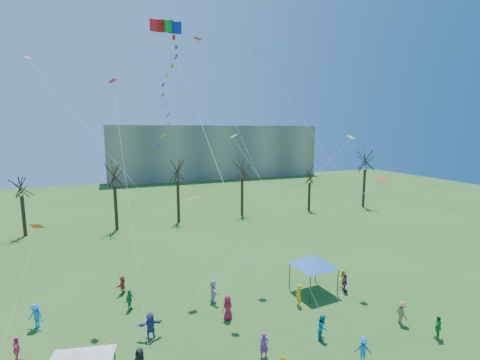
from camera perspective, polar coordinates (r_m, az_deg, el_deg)
name	(u,v)px	position (r m, az deg, el deg)	size (l,w,h in m)	color
distant_building	(215,151)	(99.22, -4.36, 4.88)	(60.00, 14.00, 15.00)	gray
bare_tree_row	(192,177)	(50.59, -8.27, 0.49)	(72.14, 9.27, 10.59)	black
big_box_kite	(172,93)	(20.66, -11.53, 14.33)	(2.62, 6.88, 21.46)	red
canopy_tent_white	(77,358)	(20.10, -26.13, -25.65)	(4.34, 4.34, 3.33)	#3F3F44
canopy_tent_blue	(314,261)	(29.92, 12.47, -13.27)	(4.42, 4.42, 3.32)	#3F3F44
festival_crowd	(212,327)	(24.30, -4.80, -23.77)	(26.37, 17.35, 1.86)	#D61A44
small_kites_aloft	(208,134)	(25.01, -5.45, 7.88)	(26.51, 18.36, 29.61)	#F6350C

